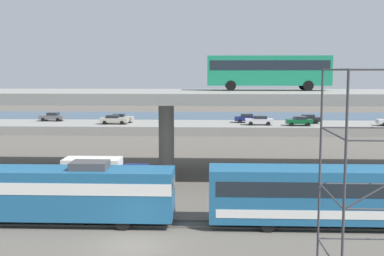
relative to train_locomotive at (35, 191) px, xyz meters
The scene contains 18 objects.
ground_plane 8.56m from the train_locomotive, 28.91° to the right, with size 260.00×260.00×0.00m, color #565149.
rail_strip_near 7.58m from the train_locomotive, ahead, with size 110.00×0.12×0.12m, color #59544C.
rail_strip_far 7.58m from the train_locomotive, ahead, with size 110.00×0.12×0.12m, color #59544C.
train_locomotive is the anchor object (origin of this frame).
train_coach_lead 22.13m from the train_locomotive, ahead, with size 21.19×3.04×3.86m.
highway_overpass 18.35m from the train_locomotive, 65.65° to the left, with size 96.00×12.29×8.16m.
transit_bus_on_overpass 26.05m from the train_locomotive, 46.13° to the left, with size 12.00×2.68×3.40m.
service_truck_west 8.18m from the train_locomotive, 69.38° to the left, with size 6.80×2.46×3.04m.
scaffolding_tower 22.41m from the train_locomotive, 32.82° to the right, with size 4.27×4.27×10.19m.
pier_parking_lot 51.53m from the train_locomotive, 81.92° to the left, with size 79.32×11.85×1.40m, color gray.
parked_car_0 56.35m from the train_locomotive, 106.88° to the left, with size 4.16×1.98×1.50m.
parked_car_1 54.47m from the train_locomotive, 62.02° to the left, with size 4.12×1.97×1.50m.
parked_car_2 58.56m from the train_locomotive, 62.06° to the left, with size 4.45×1.88×1.50m.
parked_car_3 55.57m from the train_locomotive, 71.49° to the left, with size 4.52×1.98×1.50m.
parked_car_4 49.42m from the train_locomotive, 95.28° to the left, with size 4.60×1.87×1.50m.
parked_car_5 51.89m from the train_locomotive, 94.44° to the left, with size 4.41×1.88×1.50m.
parked_car_7 52.49m from the train_locomotive, 68.49° to the left, with size 4.49×1.83×1.50m.
harbor_water 74.39m from the train_locomotive, 84.41° to the left, with size 140.00×36.00×0.01m, color navy.
Camera 1 is at (4.53, -27.93, 10.06)m, focal length 46.76 mm.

